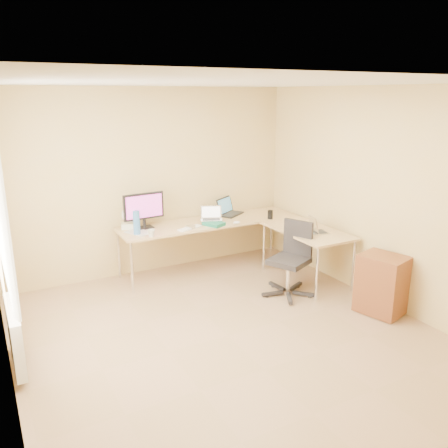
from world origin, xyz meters
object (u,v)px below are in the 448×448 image
keyboard (190,228)px  laptop_return (319,226)px  desk_fan (129,218)px  mug (151,233)px  water_bottle (137,223)px  laptop_black (230,206)px  desk_main (210,245)px  office_chair (289,258)px  laptop_center (211,214)px  cabinet (382,284)px  monitor (144,211)px  desk_return (306,255)px

keyboard → laptop_return: bearing=-54.6°
laptop_return → desk_fan: bearing=68.7°
mug → water_bottle: size_ratio=0.31×
laptop_black → keyboard: bearing=172.8°
desk_main → office_chair: (0.47, -1.29, 0.14)m
desk_main → mug: bearing=-163.3°
desk_fan → office_chair: desk_fan is taller
laptop_center → water_bottle: (-1.10, -0.03, 0.02)m
desk_fan → office_chair: bearing=-58.6°
laptop_black → desk_fan: (-1.57, 0.00, 0.02)m
cabinet → desk_main: bearing=101.1°
mug → desk_fan: 0.52m
water_bottle → office_chair: water_bottle is taller
keyboard → mug: size_ratio=3.86×
mug → desk_fan: size_ratio=0.34×
monitor → water_bottle: size_ratio=1.80×
laptop_return → monitor: bearing=67.9°
monitor → laptop_center: size_ratio=1.92×
monitor → mug: (-0.06, -0.42, -0.20)m
desk_fan → office_chair: 2.21m
mug → water_bottle: bearing=127.1°
office_chair → desk_main: bearing=85.6°
laptop_center → desk_fan: desk_fan is taller
laptop_center → cabinet: laptop_center is taller
desk_return → laptop_black: 1.40m
desk_main → water_bottle: water_bottle is taller
desk_main → desk_return: bearing=-45.7°
office_chair → laptop_center: bearing=88.2°
desk_main → keyboard: (-0.41, -0.20, 0.37)m
monitor → laptop_center: bearing=-18.2°
desk_return → mug: mug is taller
laptop_center → office_chair: (0.50, -1.19, -0.37)m
keyboard → laptop_center: bearing=-4.4°
laptop_black → mug: 1.53m
monitor → desk_fan: bearing=152.6°
monitor → water_bottle: bearing=-132.0°
laptop_return → cabinet: (0.11, -1.03, -0.46)m
laptop_return → laptop_black: bearing=34.0°
desk_main → monitor: size_ratio=4.63×
laptop_center → laptop_return: 1.51m
office_chair → cabinet: size_ratio=1.37×
mug → desk_fan: desk_fan is taller
keyboard → desk_fan: size_ratio=1.30×
mug → cabinet: size_ratio=0.14×
laptop_black → laptop_return: bearing=-100.1°
monitor → laptop_return: size_ratio=2.04×
monitor → desk_fan: 0.23m
monitor → desk_main: bearing=-12.1°
cabinet → monitor: bearing=115.7°
water_bottle → desk_fan: (0.00, 0.32, -0.01)m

